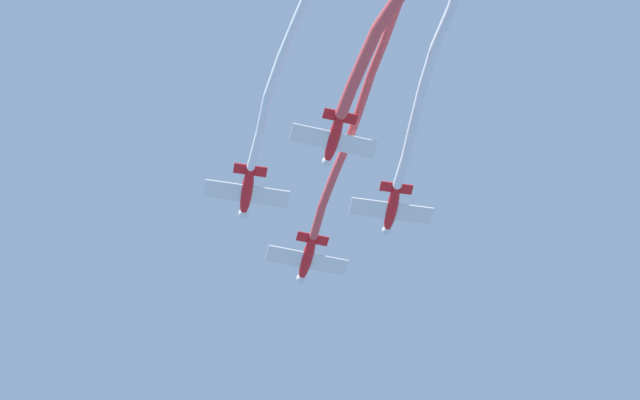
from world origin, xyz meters
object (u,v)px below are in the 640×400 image
(airplane_lead, at_px, (307,259))
(airplane_left_wing, at_px, (247,192))
(airplane_slot, at_px, (333,139))
(airplane_right_wing, at_px, (392,209))

(airplane_lead, distance_m, airplane_left_wing, 8.07)
(airplane_lead, relative_size, airplane_slot, 1.00)
(airplane_left_wing, height_order, airplane_slot, airplane_slot)
(airplane_lead, relative_size, airplane_right_wing, 1.02)
(airplane_right_wing, relative_size, airplane_slot, 0.98)
(airplane_lead, xyz_separation_m, airplane_slot, (10.09, -5.34, -0.20))
(airplane_left_wing, distance_m, airplane_slot, 8.07)
(airplane_left_wing, relative_size, airplane_slot, 0.98)
(airplane_left_wing, relative_size, airplane_right_wing, 1.00)
(airplane_right_wing, distance_m, airplane_slot, 8.09)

